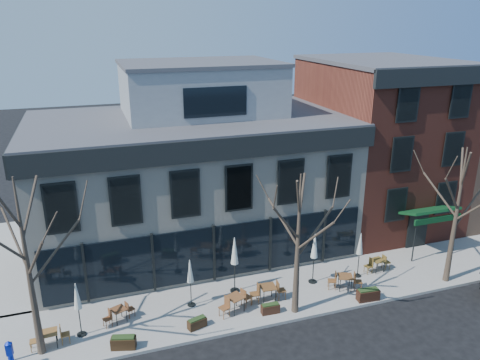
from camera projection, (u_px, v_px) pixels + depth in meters
name	position (u px, v px, depth m)	size (l,w,h in m)	color
ground	(214.00, 283.00, 25.41)	(120.00, 120.00, 0.00)	black
sidewalk_front	(285.00, 292.00, 24.43)	(33.50, 4.70, 0.15)	gray
sidewalk_side	(2.00, 263.00, 27.39)	(4.50, 12.00, 0.15)	gray
corner_building	(192.00, 173.00, 28.42)	(18.39, 10.39, 11.10)	beige
red_brick_building	(377.00, 142.00, 31.91)	(8.20, 11.78, 11.18)	brown
bg_building	(480.00, 137.00, 36.03)	(12.00, 12.00, 10.00)	#8C664C
tree_corner	(28.00, 267.00, 18.61)	(3.93, 3.98, 7.92)	#382B21
tree_mid	(298.00, 244.00, 21.57)	(3.50, 3.55, 7.04)	#382B21
tree_right	(457.00, 215.00, 24.18)	(3.72, 3.77, 7.48)	#382B21
call_box	(10.00, 355.00, 18.68)	(0.28, 0.28, 1.42)	#0E26B8
cafe_set_0	(50.00, 337.00, 20.18)	(1.69, 0.71, 0.88)	brown
cafe_set_1	(119.00, 313.00, 21.85)	(1.60, 0.98, 0.83)	brown
cafe_set_2	(235.00, 302.00, 22.60)	(1.90, 1.12, 0.98)	brown
cafe_set_3	(268.00, 292.00, 23.44)	(1.91, 0.81, 1.00)	brown
cafe_set_4	(345.00, 281.00, 24.46)	(1.84, 1.09, 0.95)	brown
cafe_set_5	(377.00, 264.00, 26.23)	(1.68, 0.71, 0.87)	brown
umbrella_0	(77.00, 299.00, 20.44)	(0.42, 0.42, 2.65)	black
umbrella_1	(190.00, 274.00, 22.64)	(0.40, 0.40, 2.53)	black
umbrella_2	(235.00, 254.00, 23.72)	(0.49, 0.49, 3.08)	black
umbrella_3	(314.00, 249.00, 24.60)	(0.46, 0.46, 2.85)	black
umbrella_4	(360.00, 246.00, 25.24)	(0.42, 0.42, 2.61)	black
planter_0	(124.00, 342.00, 20.11)	(1.13, 0.69, 0.59)	black
planter_1	(197.00, 323.00, 21.47)	(0.95, 0.60, 0.50)	#322010
planter_2	(270.00, 308.00, 22.53)	(0.91, 0.39, 0.50)	#321B10
planter_3	(368.00, 294.00, 23.55)	(1.16, 0.54, 0.63)	black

